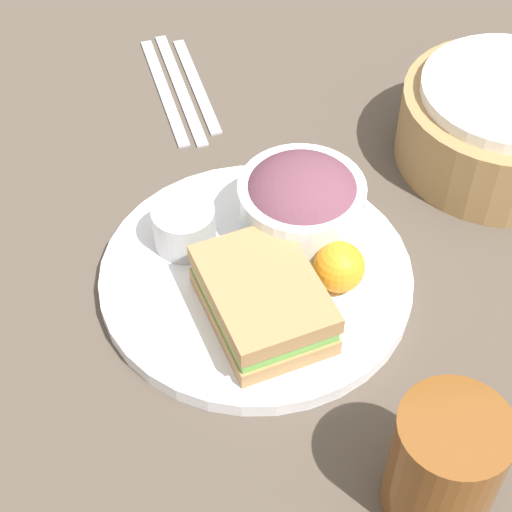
{
  "coord_description": "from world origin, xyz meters",
  "views": [
    {
      "loc": [
        0.47,
        -0.05,
        0.57
      ],
      "look_at": [
        0.0,
        0.0,
        0.03
      ],
      "focal_mm": 60.0,
      "sensor_mm": 36.0,
      "label": 1
    }
  ],
  "objects_px": {
    "plate": "(256,277)",
    "bread_basket": "(503,124)",
    "sandwich": "(266,299)",
    "drink_glass": "(445,464)",
    "knife": "(180,87)",
    "spoon": "(196,84)",
    "dressing_cup": "(184,227)",
    "fork": "(164,90)",
    "salad_bowl": "(301,203)"
  },
  "relations": [
    {
      "from": "salad_bowl",
      "to": "drink_glass",
      "type": "bearing_deg",
      "value": 12.66
    },
    {
      "from": "dressing_cup",
      "to": "drink_glass",
      "type": "distance_m",
      "value": 0.3
    },
    {
      "from": "drink_glass",
      "to": "fork",
      "type": "height_order",
      "value": "drink_glass"
    },
    {
      "from": "knife",
      "to": "spoon",
      "type": "height_order",
      "value": "same"
    },
    {
      "from": "spoon",
      "to": "fork",
      "type": "bearing_deg",
      "value": 90.0
    },
    {
      "from": "plate",
      "to": "bread_basket",
      "type": "height_order",
      "value": "bread_basket"
    },
    {
      "from": "knife",
      "to": "spoon",
      "type": "relative_size",
      "value": 1.17
    },
    {
      "from": "dressing_cup",
      "to": "spoon",
      "type": "bearing_deg",
      "value": 173.95
    },
    {
      "from": "sandwich",
      "to": "bread_basket",
      "type": "relative_size",
      "value": 0.69
    },
    {
      "from": "drink_glass",
      "to": "spoon",
      "type": "bearing_deg",
      "value": -164.78
    },
    {
      "from": "drink_glass",
      "to": "knife",
      "type": "xyz_separation_m",
      "value": [
        -0.49,
        -0.15,
        -0.05
      ]
    },
    {
      "from": "sandwich",
      "to": "spoon",
      "type": "height_order",
      "value": "sandwich"
    },
    {
      "from": "sandwich",
      "to": "knife",
      "type": "relative_size",
      "value": 0.69
    },
    {
      "from": "fork",
      "to": "knife",
      "type": "relative_size",
      "value": 0.95
    },
    {
      "from": "drink_glass",
      "to": "knife",
      "type": "bearing_deg",
      "value": -162.8
    },
    {
      "from": "dressing_cup",
      "to": "salad_bowl",
      "type": "bearing_deg",
      "value": 91.68
    },
    {
      "from": "plate",
      "to": "sandwich",
      "type": "relative_size",
      "value": 1.98
    },
    {
      "from": "sandwich",
      "to": "fork",
      "type": "distance_m",
      "value": 0.33
    },
    {
      "from": "plate",
      "to": "sandwich",
      "type": "bearing_deg",
      "value": 2.55
    },
    {
      "from": "sandwich",
      "to": "dressing_cup",
      "type": "height_order",
      "value": "sandwich"
    },
    {
      "from": "sandwich",
      "to": "fork",
      "type": "xyz_separation_m",
      "value": [
        -0.33,
        -0.07,
        -0.03
      ]
    },
    {
      "from": "sandwich",
      "to": "salad_bowl",
      "type": "height_order",
      "value": "salad_bowl"
    },
    {
      "from": "sandwich",
      "to": "dressing_cup",
      "type": "relative_size",
      "value": 2.49
    },
    {
      "from": "knife",
      "to": "salad_bowl",
      "type": "bearing_deg",
      "value": -168.23
    },
    {
      "from": "dressing_cup",
      "to": "knife",
      "type": "bearing_deg",
      "value": 178.11
    },
    {
      "from": "dressing_cup",
      "to": "spoon",
      "type": "relative_size",
      "value": 0.32
    },
    {
      "from": "dressing_cup",
      "to": "plate",
      "type": "bearing_deg",
      "value": 54.54
    },
    {
      "from": "salad_bowl",
      "to": "sandwich",
      "type": "bearing_deg",
      "value": -24.58
    },
    {
      "from": "plate",
      "to": "bread_basket",
      "type": "relative_size",
      "value": 1.36
    },
    {
      "from": "salad_bowl",
      "to": "spoon",
      "type": "relative_size",
      "value": 0.65
    },
    {
      "from": "salad_bowl",
      "to": "drink_glass",
      "type": "distance_m",
      "value": 0.26
    },
    {
      "from": "knife",
      "to": "drink_glass",
      "type": "bearing_deg",
      "value": -172.97
    },
    {
      "from": "fork",
      "to": "knife",
      "type": "xyz_separation_m",
      "value": [
        -0.0,
        0.02,
        0.0
      ]
    },
    {
      "from": "plate",
      "to": "dressing_cup",
      "type": "relative_size",
      "value": 4.92
    },
    {
      "from": "plate",
      "to": "fork",
      "type": "xyz_separation_m",
      "value": [
        -0.28,
        -0.07,
        -0.0
      ]
    },
    {
      "from": "plate",
      "to": "bread_basket",
      "type": "bearing_deg",
      "value": 117.9
    },
    {
      "from": "spoon",
      "to": "dressing_cup",
      "type": "bearing_deg",
      "value": 163.78
    },
    {
      "from": "sandwich",
      "to": "knife",
      "type": "distance_m",
      "value": 0.33
    },
    {
      "from": "bread_basket",
      "to": "spoon",
      "type": "relative_size",
      "value": 1.16
    },
    {
      "from": "sandwich",
      "to": "fork",
      "type": "height_order",
      "value": "sandwich"
    },
    {
      "from": "spoon",
      "to": "sandwich",
      "type": "bearing_deg",
      "value": 175.8
    },
    {
      "from": "sandwich",
      "to": "dressing_cup",
      "type": "xyz_separation_m",
      "value": [
        -0.09,
        -0.06,
        -0.0
      ]
    },
    {
      "from": "bread_basket",
      "to": "spoon",
      "type": "distance_m",
      "value": 0.33
    },
    {
      "from": "dressing_cup",
      "to": "spoon",
      "type": "height_order",
      "value": "dressing_cup"
    },
    {
      "from": "sandwich",
      "to": "drink_glass",
      "type": "relative_size",
      "value": 1.36
    },
    {
      "from": "drink_glass",
      "to": "bread_basket",
      "type": "xyz_separation_m",
      "value": [
        -0.35,
        0.15,
        -0.01
      ]
    },
    {
      "from": "salad_bowl",
      "to": "fork",
      "type": "relative_size",
      "value": 0.59
    },
    {
      "from": "plate",
      "to": "drink_glass",
      "type": "relative_size",
      "value": 2.68
    },
    {
      "from": "dressing_cup",
      "to": "fork",
      "type": "height_order",
      "value": "dressing_cup"
    },
    {
      "from": "drink_glass",
      "to": "spoon",
      "type": "distance_m",
      "value": 0.52
    }
  ]
}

